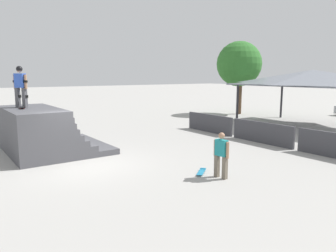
# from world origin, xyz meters

# --- Properties ---
(ground_plane) EXTENTS (160.00, 160.00, 0.00)m
(ground_plane) POSITION_xyz_m (0.00, 0.00, 0.00)
(ground_plane) COLOR #A3A09B
(quarter_pipe_ramp) EXTENTS (4.39, 3.98, 1.97)m
(quarter_pipe_ramp) POSITION_xyz_m (-2.93, -0.71, 0.87)
(quarter_pipe_ramp) COLOR #4C4C51
(quarter_pipe_ramp) RESTS_ON ground
(skater_on_deck) EXTENTS (0.70, 0.57, 1.77)m
(skater_on_deck) POSITION_xyz_m (-3.52, -1.32, 2.99)
(skater_on_deck) COLOR #4C4C51
(skater_on_deck) RESTS_ON quarter_pipe_ramp
(skateboard_on_deck) EXTENTS (0.78, 0.30, 0.09)m
(skateboard_on_deck) POSITION_xyz_m (-3.02, -1.41, 2.03)
(skateboard_on_deck) COLOR red
(skateboard_on_deck) RESTS_ON quarter_pipe_ramp
(bystander_walking) EXTENTS (0.62, 0.25, 1.52)m
(bystander_walking) POSITION_xyz_m (4.09, 3.14, 0.85)
(bystander_walking) COLOR #6B6051
(bystander_walking) RESTS_ON ground
(skateboard_on_ground) EXTENTS (0.66, 0.76, 0.09)m
(skateboard_on_ground) POSITION_xyz_m (3.34, 2.96, 0.06)
(skateboard_on_ground) COLOR silver
(skateboard_on_ground) RESTS_ON ground
(barrier_fence) EXTENTS (11.28, 0.12, 1.05)m
(barrier_fence) POSITION_xyz_m (1.26, 8.73, 0.53)
(barrier_fence) COLOR #3D3D42
(barrier_fence) RESTS_ON ground
(pavilion_shelter) EXTENTS (9.35, 5.89, 3.67)m
(pavilion_shelter) POSITION_xyz_m (-0.28, 15.39, 3.15)
(pavilion_shelter) COLOR #2D2D33
(pavilion_shelter) RESTS_ON ground
(tree_beside_pavilion) EXTENTS (3.05, 3.05, 5.83)m
(tree_beside_pavilion) POSITION_xyz_m (-7.74, 16.98, 4.28)
(tree_beside_pavilion) COLOR brown
(tree_beside_pavilion) RESTS_ON ground
(tree_far_back) EXTENTS (3.79, 3.79, 6.15)m
(tree_far_back) POSITION_xyz_m (-7.88, 16.89, 4.25)
(tree_far_back) COLOR brown
(tree_far_back) RESTS_ON ground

